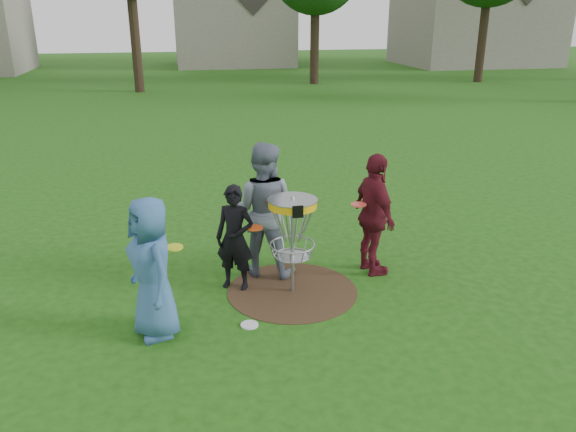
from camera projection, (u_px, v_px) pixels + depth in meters
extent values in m
plane|color=#19470F|center=(292.00, 291.00, 7.77)|extent=(100.00, 100.00, 0.00)
cylinder|color=#47331E|center=(292.00, 291.00, 7.77)|extent=(1.80, 1.80, 0.01)
imported|color=#345E91|center=(152.00, 268.00, 6.47)|extent=(0.82, 0.98, 1.72)
imported|color=black|center=(235.00, 238.00, 7.63)|extent=(0.64, 0.56, 1.48)
imported|color=slate|center=(263.00, 210.00, 8.01)|extent=(1.17, 1.05, 1.96)
imported|color=maroon|center=(374.00, 215.00, 8.03)|extent=(0.58, 1.10, 1.80)
cylinder|color=silver|center=(249.00, 325.00, 6.91)|extent=(0.22, 0.22, 0.02)
cylinder|color=#9EA0A5|center=(292.00, 245.00, 7.53)|extent=(0.05, 0.05, 1.38)
cylinder|color=#E7A50C|center=(293.00, 204.00, 7.33)|extent=(0.64, 0.64, 0.10)
cylinder|color=#9EA0A5|center=(293.00, 200.00, 7.31)|extent=(0.66, 0.66, 0.01)
cube|color=black|center=(298.00, 212.00, 7.03)|extent=(0.14, 0.02, 0.16)
torus|color=#9EA0A5|center=(292.00, 244.00, 7.53)|extent=(0.62, 0.62, 0.02)
torus|color=#9EA0A5|center=(292.00, 255.00, 7.58)|extent=(0.50, 0.50, 0.02)
cylinder|color=#9EA0A5|center=(292.00, 256.00, 7.59)|extent=(0.44, 0.44, 0.01)
cylinder|color=#C9D117|center=(174.00, 247.00, 6.55)|extent=(0.22, 0.22, 0.02)
cylinder|color=#FF5215|center=(255.00, 228.00, 7.53)|extent=(0.22, 0.22, 0.02)
cylinder|color=#E93D3D|center=(273.00, 200.00, 7.71)|extent=(0.22, 0.22, 0.02)
cylinder|color=#FE4B42|center=(359.00, 205.00, 7.84)|extent=(0.22, 0.22, 0.02)
cylinder|color=#38281C|center=(136.00, 42.00, 26.21)|extent=(0.46, 0.46, 4.62)
cylinder|color=#38281C|center=(315.00, 47.00, 29.41)|extent=(0.46, 0.46, 3.78)
cylinder|color=#38281C|center=(482.00, 42.00, 30.09)|extent=(0.46, 0.46, 4.20)
cube|color=gray|center=(233.00, 28.00, 39.69)|extent=(8.00, 7.00, 5.00)
cube|color=gray|center=(475.00, 21.00, 39.91)|extent=(10.00, 8.00, 6.00)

